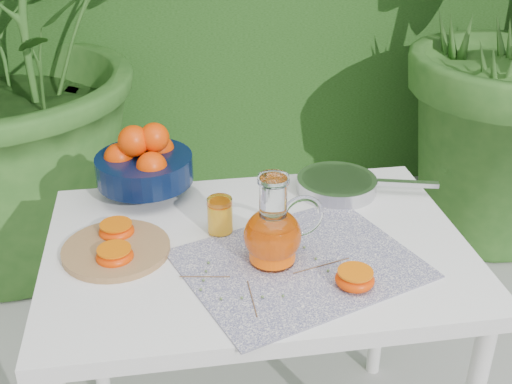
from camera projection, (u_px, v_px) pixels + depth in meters
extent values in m
imported|color=#2D5F20|center=(499.00, 18.00, 2.63)|extent=(2.51, 2.51, 1.93)
cube|color=white|center=(257.00, 251.00, 1.54)|extent=(1.00, 0.70, 0.04)
cylinder|color=white|center=(93.00, 314.00, 1.92)|extent=(0.04, 0.04, 0.71)
cylinder|color=white|center=(382.00, 286.00, 2.04)|extent=(0.04, 0.04, 0.71)
cube|color=#0C0F48|center=(300.00, 264.00, 1.45)|extent=(0.61, 0.54, 0.00)
cylinder|color=#A37C49|center=(116.00, 250.00, 1.49)|extent=(0.31, 0.31, 0.02)
cylinder|color=black|center=(146.00, 187.00, 1.74)|extent=(0.12, 0.12, 0.04)
cylinder|color=black|center=(145.00, 169.00, 1.71)|extent=(0.33, 0.33, 0.07)
sphere|color=#EC5102|center=(119.00, 158.00, 1.70)|extent=(0.10, 0.10, 0.08)
sphere|color=#EC5102|center=(160.00, 150.00, 1.75)|extent=(0.10, 0.10, 0.08)
sphere|color=#EC5102|center=(152.00, 167.00, 1.65)|extent=(0.10, 0.10, 0.08)
sphere|color=#EC5102|center=(135.00, 149.00, 1.75)|extent=(0.10, 0.10, 0.08)
sphere|color=#EC5102|center=(134.00, 141.00, 1.67)|extent=(0.11, 0.11, 0.08)
sphere|color=#EC5102|center=(154.00, 137.00, 1.68)|extent=(0.10, 0.10, 0.08)
cylinder|color=white|center=(272.00, 259.00, 1.46)|extent=(0.11, 0.11, 0.01)
ellipsoid|color=white|center=(273.00, 235.00, 1.43)|extent=(0.14, 0.14, 0.12)
cylinder|color=white|center=(273.00, 198.00, 1.38)|extent=(0.07, 0.07, 0.08)
cylinder|color=white|center=(273.00, 179.00, 1.36)|extent=(0.08, 0.08, 0.01)
torus|color=white|center=(302.00, 216.00, 1.43)|extent=(0.10, 0.03, 0.10)
cylinder|color=#D44904|center=(273.00, 240.00, 1.44)|extent=(0.12, 0.12, 0.09)
cylinder|color=white|center=(220.00, 215.00, 1.55)|extent=(0.07, 0.07, 0.09)
cylinder|color=yellow|center=(220.00, 218.00, 1.55)|extent=(0.06, 0.06, 0.07)
cylinder|color=orange|center=(220.00, 204.00, 1.54)|extent=(0.05, 0.05, 0.00)
cylinder|color=#B6B6BB|center=(336.00, 185.00, 1.75)|extent=(0.27, 0.27, 0.04)
cylinder|color=#BDBDC1|center=(337.00, 179.00, 1.75)|extent=(0.23, 0.23, 0.01)
cube|color=#B6B6BB|center=(408.00, 184.00, 1.73)|extent=(0.16, 0.06, 0.01)
ellipsoid|color=#EC5102|center=(115.00, 256.00, 1.45)|extent=(0.10, 0.10, 0.04)
cylinder|color=orange|center=(114.00, 249.00, 1.44)|extent=(0.09, 0.09, 0.00)
ellipsoid|color=#EC5102|center=(117.00, 231.00, 1.54)|extent=(0.10, 0.10, 0.04)
cylinder|color=orange|center=(116.00, 224.00, 1.53)|extent=(0.09, 0.09, 0.00)
ellipsoid|color=#EC5102|center=(355.00, 279.00, 1.37)|extent=(0.10, 0.10, 0.04)
cylinder|color=orange|center=(355.00, 272.00, 1.36)|extent=(0.09, 0.09, 0.00)
cylinder|color=brown|center=(252.00, 298.00, 1.34)|extent=(0.00, 0.12, 0.00)
sphere|color=#526D39|center=(221.00, 299.00, 1.33)|extent=(0.01, 0.01, 0.01)
sphere|color=#526D39|center=(242.00, 298.00, 1.33)|extent=(0.01, 0.01, 0.01)
sphere|color=#526D39|center=(262.00, 297.00, 1.34)|extent=(0.01, 0.01, 0.01)
sphere|color=#526D39|center=(283.00, 296.00, 1.34)|extent=(0.01, 0.01, 0.01)
cylinder|color=brown|center=(322.00, 266.00, 1.44)|extent=(0.14, 0.04, 0.00)
sphere|color=#526D39|center=(304.00, 247.00, 1.50)|extent=(0.01, 0.01, 0.01)
sphere|color=#526D39|center=(316.00, 259.00, 1.46)|extent=(0.01, 0.01, 0.01)
sphere|color=#526D39|center=(328.00, 271.00, 1.42)|extent=(0.01, 0.01, 0.01)
sphere|color=#526D39|center=(341.00, 283.00, 1.38)|extent=(0.01, 0.01, 0.01)
cylinder|color=brown|center=(205.00, 277.00, 1.40)|extent=(0.11, 0.02, 0.00)
sphere|color=#526D39|center=(201.00, 289.00, 1.36)|extent=(0.01, 0.01, 0.01)
sphere|color=#526D39|center=(203.00, 280.00, 1.39)|extent=(0.01, 0.01, 0.01)
sphere|color=#526D39|center=(206.00, 271.00, 1.42)|extent=(0.01, 0.01, 0.01)
sphere|color=#526D39|center=(208.00, 263.00, 1.45)|extent=(0.01, 0.01, 0.01)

